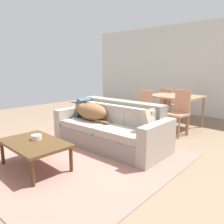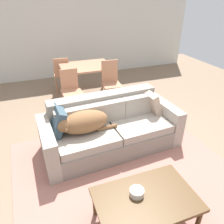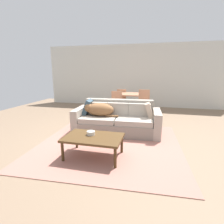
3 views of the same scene
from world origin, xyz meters
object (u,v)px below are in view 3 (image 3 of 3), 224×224
(bowl_on_coffee_table, at_px, (91,133))
(dining_chair_far_left, at_px, (122,99))
(couch, at_px, (117,120))
(dining_chair_near_right, at_px, (143,103))
(dining_table, at_px, (133,96))
(coffee_table, at_px, (93,139))
(dining_chair_near_left, at_px, (116,103))
(throw_pillow_by_left_arm, at_px, (88,107))
(dog_on_left_cushion, at_px, (99,109))
(throw_pillow_by_right_arm, at_px, (149,110))

(bowl_on_coffee_table, relative_size, dining_chair_far_left, 0.17)
(couch, distance_m, dining_chair_near_right, 1.59)
(dining_table, bearing_deg, dining_chair_near_right, -53.63)
(coffee_table, height_order, dining_chair_near_left, dining_chair_near_left)
(throw_pillow_by_left_arm, distance_m, bowl_on_coffee_table, 1.53)
(dog_on_left_cushion, bearing_deg, throw_pillow_by_left_arm, 156.93)
(throw_pillow_by_left_arm, relative_size, bowl_on_coffee_table, 2.69)
(throw_pillow_by_left_arm, xyz_separation_m, throw_pillow_by_right_arm, (1.59, 0.09, -0.01))
(throw_pillow_by_right_arm, height_order, dining_chair_near_left, dining_chair_near_left)
(dog_on_left_cushion, xyz_separation_m, dining_chair_far_left, (0.10, 2.68, -0.12))
(throw_pillow_by_left_arm, xyz_separation_m, dining_table, (0.95, 2.02, 0.07))
(dining_table, height_order, dining_chair_far_left, dining_chair_far_left)
(couch, xyz_separation_m, dining_table, (0.15, 2.03, 0.37))
(coffee_table, bearing_deg, dining_chair_far_left, 93.22)
(throw_pillow_by_right_arm, xyz_separation_m, dining_chair_near_left, (-1.14, 1.30, -0.10))
(throw_pillow_by_left_arm, height_order, dining_table, throw_pillow_by_left_arm)
(dog_on_left_cushion, height_order, dining_chair_near_right, dining_chair_near_right)
(dog_on_left_cushion, relative_size, coffee_table, 0.85)
(couch, xyz_separation_m, throw_pillow_by_right_arm, (0.79, 0.10, 0.29))
(coffee_table, relative_size, dining_chair_near_right, 1.08)
(bowl_on_coffee_table, bearing_deg, throw_pillow_by_left_arm, 113.23)
(throw_pillow_by_right_arm, relative_size, dining_chair_near_right, 0.39)
(dining_chair_near_left, bearing_deg, dining_chair_far_left, 88.52)
(throw_pillow_by_left_arm, bearing_deg, dining_chair_near_left, 71.83)
(dining_chair_near_right, bearing_deg, couch, -106.30)
(dining_chair_near_left, bearing_deg, couch, -78.27)
(throw_pillow_by_right_arm, bearing_deg, bowl_on_coffee_table, -123.87)
(dining_table, xyz_separation_m, dining_chair_near_left, (-0.49, -0.63, -0.18))
(coffee_table, height_order, dining_chair_near_right, dining_chair_near_right)
(bowl_on_coffee_table, bearing_deg, throw_pillow_by_right_arm, 56.13)
(throw_pillow_by_right_arm, relative_size, dining_table, 0.33)
(dining_chair_far_left, bearing_deg, dog_on_left_cushion, 91.88)
(coffee_table, relative_size, dining_chair_far_left, 1.20)
(bowl_on_coffee_table, height_order, dining_chair_near_right, dining_chair_near_right)
(bowl_on_coffee_table, height_order, dining_table, dining_table)
(throw_pillow_by_left_arm, bearing_deg, dog_on_left_cushion, -19.88)
(coffee_table, bearing_deg, bowl_on_coffee_table, 135.80)
(dog_on_left_cushion, bearing_deg, dining_chair_near_left, 82.44)
(dog_on_left_cushion, height_order, throw_pillow_by_left_arm, throw_pillow_by_left_arm)
(bowl_on_coffee_table, distance_m, dining_chair_near_left, 2.79)
(dog_on_left_cushion, relative_size, dining_chair_near_right, 0.92)
(dining_table, distance_m, dining_chair_near_left, 0.82)
(throw_pillow_by_left_arm, xyz_separation_m, bowl_on_coffee_table, (0.60, -1.39, -0.18))
(couch, height_order, dining_chair_near_right, dining_chair_near_right)
(bowl_on_coffee_table, height_order, dining_chair_near_left, dining_chair_near_left)
(dining_chair_near_left, xyz_separation_m, dining_chair_far_left, (-0.01, 1.16, -0.02))
(dog_on_left_cushion, relative_size, dining_table, 0.77)
(dog_on_left_cushion, bearing_deg, dining_table, 71.09)
(dining_chair_near_right, bearing_deg, coffee_table, -98.81)
(dog_on_left_cushion, height_order, coffee_table, dog_on_left_cushion)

